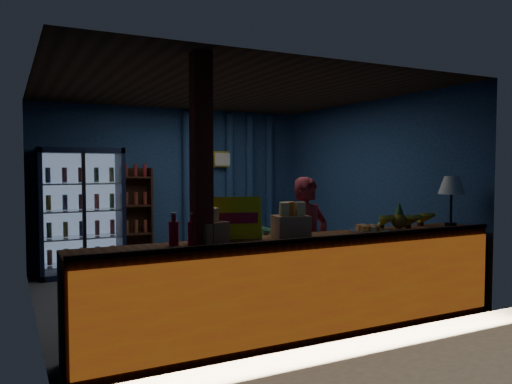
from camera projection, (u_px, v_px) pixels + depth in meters
ground at (226, 291)px, 6.53m from camera, size 4.60×4.60×0.00m
room_walls at (226, 171)px, 6.45m from camera, size 4.60×4.60×4.60m
counter at (305, 286)px, 4.81m from camera, size 4.40×0.57×0.99m
support_post at (201, 205)px, 4.30m from camera, size 0.16×0.16×2.60m
beverage_cooler at (81, 212)px, 7.49m from camera, size 1.20×0.62×1.90m
bottle_shelf at (135, 218)px, 8.01m from camera, size 0.50×0.28×1.60m
curtain_folds at (230, 185)px, 8.82m from camera, size 1.74×0.14×2.50m
framed_picture at (223, 159)px, 8.69m from camera, size 0.36×0.04×0.28m
shopkeeper at (308, 245)px, 5.56m from camera, size 0.60×0.45×1.51m
green_chair at (282, 243)px, 8.56m from camera, size 0.66×0.68×0.62m
side_table at (266, 250)px, 8.38m from camera, size 0.50×0.38×0.52m
yellow_sign at (235, 218)px, 4.64m from camera, size 0.50×0.22×0.40m
soda_bottles at (191, 231)px, 4.34m from camera, size 0.38×0.17×0.28m
snack_box_left at (291, 225)px, 4.78m from camera, size 0.36×0.32×0.34m
snack_box_centre at (209, 231)px, 4.40m from camera, size 0.36×0.33×0.31m
pastry_tray at (368, 230)px, 5.17m from camera, size 0.42×0.42×0.07m
banana_bunches at (406, 220)px, 5.49m from camera, size 0.84×0.31×0.18m
table_lamp at (451, 187)px, 5.60m from camera, size 0.29×0.29×0.57m
pineapple at (399, 218)px, 5.35m from camera, size 0.17×0.17×0.29m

